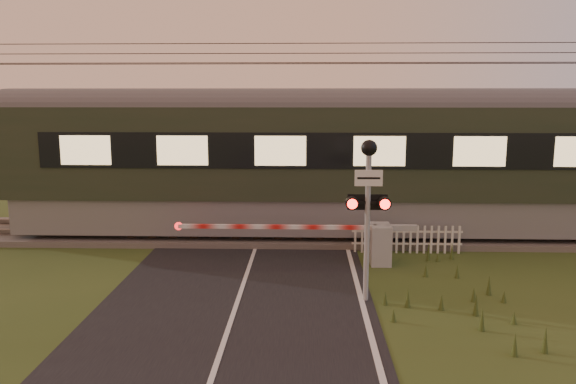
{
  "coord_description": "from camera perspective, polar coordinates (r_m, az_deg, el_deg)",
  "views": [
    {
      "loc": [
        1.51,
        -11.26,
        4.51
      ],
      "look_at": [
        1.03,
        3.2,
        2.02
      ],
      "focal_mm": 35.0,
      "sensor_mm": 36.0,
      "label": 1
    }
  ],
  "objects": [
    {
      "name": "picket_fence",
      "position": [
        16.64,
        12.0,
        -4.71
      ],
      "size": [
        3.19,
        0.07,
        0.82
      ],
      "color": "silver",
      "rests_on": "ground"
    },
    {
      "name": "track_bed",
      "position": [
        18.37,
        -2.88,
        -4.26
      ],
      "size": [
        140.0,
        3.4,
        0.39
      ],
      "color": "#47423D",
      "rests_on": "ground"
    },
    {
      "name": "overhead_wires",
      "position": [
        17.86,
        -3.04,
        13.64
      ],
      "size": [
        120.0,
        0.62,
        0.62
      ],
      "color": "black",
      "rests_on": "ground"
    },
    {
      "name": "ground",
      "position": [
        12.22,
        -5.45,
        -11.94
      ],
      "size": [
        160.0,
        160.0,
        0.0
      ],
      "primitive_type": "plane",
      "color": "#32461B",
      "rests_on": "ground"
    },
    {
      "name": "crossing_signal",
      "position": [
        12.22,
        8.14,
        0.03
      ],
      "size": [
        0.91,
        0.36,
        3.59
      ],
      "color": "gray",
      "rests_on": "ground"
    },
    {
      "name": "road",
      "position": [
        12.0,
        -5.51,
        -12.31
      ],
      "size": [
        6.0,
        140.0,
        0.03
      ],
      "color": "black",
      "rests_on": "ground"
    },
    {
      "name": "boom_gate",
      "position": [
        15.42,
        8.23,
        -5.01
      ],
      "size": [
        6.58,
        0.83,
        1.11
      ],
      "color": "gray",
      "rests_on": "ground"
    }
  ]
}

